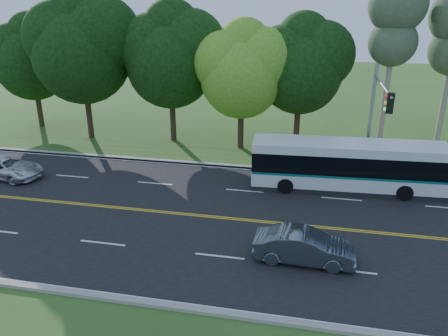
% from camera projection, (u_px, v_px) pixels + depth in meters
% --- Properties ---
extents(ground, '(120.00, 120.00, 0.00)m').
position_uv_depth(ground, '(244.00, 220.00, 22.15)').
color(ground, '#2F531B').
rests_on(ground, ground).
extents(road, '(60.00, 14.00, 0.02)m').
position_uv_depth(road, '(244.00, 220.00, 22.14)').
color(road, black).
rests_on(road, ground).
extents(curb_north, '(60.00, 0.30, 0.15)m').
position_uv_depth(curb_north, '(261.00, 168.00, 28.64)').
color(curb_north, '#9E988F').
rests_on(curb_north, ground).
extents(curb_south, '(60.00, 0.30, 0.15)m').
position_uv_depth(curb_south, '(212.00, 312.00, 15.61)').
color(curb_south, '#9E988F').
rests_on(curb_south, ground).
extents(grass_verge, '(60.00, 4.00, 0.10)m').
position_uv_depth(grass_verge, '(264.00, 159.00, 30.33)').
color(grass_verge, '#2F531B').
rests_on(grass_verge, ground).
extents(lane_markings, '(57.60, 13.82, 0.00)m').
position_uv_depth(lane_markings, '(242.00, 219.00, 22.16)').
color(lane_markings, gold).
rests_on(lane_markings, road).
extents(tree_row, '(44.70, 9.10, 13.84)m').
position_uv_depth(tree_row, '(201.00, 53.00, 31.68)').
color(tree_row, '#312415').
rests_on(tree_row, ground).
extents(bougainvillea_hedge, '(9.50, 2.25, 1.50)m').
position_uv_depth(bougainvillea_hedge, '(374.00, 161.00, 27.98)').
color(bougainvillea_hedge, maroon).
rests_on(bougainvillea_hedge, ground).
extents(traffic_signal, '(0.42, 6.10, 7.00)m').
position_uv_depth(traffic_signal, '(376.00, 111.00, 24.15)').
color(traffic_signal, gray).
rests_on(traffic_signal, ground).
extents(transit_bus, '(11.01, 2.95, 2.85)m').
position_uv_depth(transit_bus, '(347.00, 167.00, 25.15)').
color(transit_bus, white).
rests_on(transit_bus, road).
extents(sedan, '(4.30, 1.58, 1.41)m').
position_uv_depth(sedan, '(304.00, 246.00, 18.47)').
color(sedan, slate).
rests_on(sedan, road).
extents(suv, '(4.79, 2.79, 1.25)m').
position_uv_depth(suv, '(8.00, 167.00, 27.17)').
color(suv, silver).
rests_on(suv, road).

